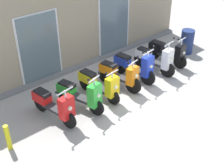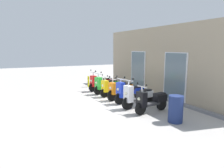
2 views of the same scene
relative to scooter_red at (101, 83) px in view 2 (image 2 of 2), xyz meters
The scene contains 11 objects.
ground_plane 2.62m from the scooter_red, 22.30° to the right, with size 40.00×40.00×0.00m, color #A8A39E.
storefront_facade 3.45m from the scooter_red, 42.33° to the left, with size 9.78×0.50×3.54m.
scooter_red is the anchor object (origin of this frame).
scooter_green 0.83m from the scooter_red, ahead, with size 0.75×1.61×1.27m.
scooter_yellow 1.60m from the scooter_red, ahead, with size 0.59×1.61×1.16m.
scooter_orange 2.40m from the scooter_red, ahead, with size 0.68×1.59×1.17m.
scooter_blue 3.14m from the scooter_red, ahead, with size 0.64×1.68×1.27m.
scooter_white 4.01m from the scooter_red, ahead, with size 0.62×1.63×1.34m.
scooter_black 4.81m from the scooter_red, ahead, with size 0.60×1.60×1.21m.
trash_bin 6.07m from the scooter_red, ahead, with size 0.49×0.49×0.92m, color navy.
curb_bollard 1.48m from the scooter_red, behind, with size 0.12×0.12×0.70m, color yellow.
Camera 2 is at (8.99, -3.77, 2.50)m, focal length 34.17 mm.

